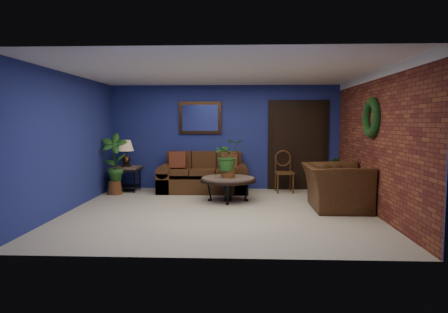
{
  "coord_description": "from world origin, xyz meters",
  "views": [
    {
      "loc": [
        0.39,
        -7.13,
        1.63
      ],
      "look_at": [
        0.06,
        0.55,
        0.96
      ],
      "focal_mm": 32.0,
      "sensor_mm": 36.0,
      "label": 1
    }
  ],
  "objects_px": {
    "coffee_table": "(228,180)",
    "side_chair": "(284,168)",
    "table_lamp": "(126,150)",
    "end_table": "(126,172)",
    "armchair": "(336,187)",
    "sofa": "(204,178)"
  },
  "relations": [
    {
      "from": "table_lamp",
      "to": "armchair",
      "type": "xyz_separation_m",
      "value": [
        4.45,
        -1.75,
        -0.55
      ]
    },
    {
      "from": "side_chair",
      "to": "armchair",
      "type": "bearing_deg",
      "value": -71.41
    },
    {
      "from": "coffee_table",
      "to": "armchair",
      "type": "relative_size",
      "value": 0.89
    },
    {
      "from": "coffee_table",
      "to": "table_lamp",
      "type": "distance_m",
      "value": 2.71
    },
    {
      "from": "coffee_table",
      "to": "table_lamp",
      "type": "xyz_separation_m",
      "value": [
        -2.42,
        1.09,
        0.53
      ]
    },
    {
      "from": "coffee_table",
      "to": "side_chair",
      "type": "height_order",
      "value": "side_chair"
    },
    {
      "from": "end_table",
      "to": "sofa",
      "type": "bearing_deg",
      "value": 0.88
    },
    {
      "from": "coffee_table",
      "to": "side_chair",
      "type": "xyz_separation_m",
      "value": [
        1.26,
        1.16,
        0.11
      ]
    },
    {
      "from": "armchair",
      "to": "side_chair",
      "type": "bearing_deg",
      "value": 23.09
    },
    {
      "from": "sofa",
      "to": "table_lamp",
      "type": "height_order",
      "value": "table_lamp"
    },
    {
      "from": "table_lamp",
      "to": "end_table",
      "type": "bearing_deg",
      "value": 45.0
    },
    {
      "from": "table_lamp",
      "to": "side_chair",
      "type": "relative_size",
      "value": 0.62
    },
    {
      "from": "side_chair",
      "to": "sofa",
      "type": "bearing_deg",
      "value": 177.01
    },
    {
      "from": "coffee_table",
      "to": "end_table",
      "type": "distance_m",
      "value": 2.66
    },
    {
      "from": "coffee_table",
      "to": "sofa",
      "type": "bearing_deg",
      "value": 118.36
    },
    {
      "from": "end_table",
      "to": "side_chair",
      "type": "distance_m",
      "value": 3.68
    },
    {
      "from": "sofa",
      "to": "armchair",
      "type": "distance_m",
      "value": 3.18
    },
    {
      "from": "coffee_table",
      "to": "side_chair",
      "type": "distance_m",
      "value": 1.72
    },
    {
      "from": "sofa",
      "to": "armchair",
      "type": "xyz_separation_m",
      "value": [
        2.63,
        -1.78,
        0.11
      ]
    },
    {
      "from": "end_table",
      "to": "side_chair",
      "type": "height_order",
      "value": "side_chair"
    },
    {
      "from": "sofa",
      "to": "end_table",
      "type": "distance_m",
      "value": 1.82
    },
    {
      "from": "coffee_table",
      "to": "side_chair",
      "type": "bearing_deg",
      "value": 42.78
    }
  ]
}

